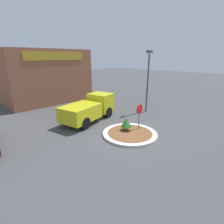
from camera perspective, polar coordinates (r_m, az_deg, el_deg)
name	(u,v)px	position (r m, az deg, el deg)	size (l,w,h in m)	color
ground_plane	(130,135)	(13.28, 5.82, -7.37)	(120.00, 120.00, 0.00)	#474749
traffic_island	(130,134)	(13.25, 5.83, -7.06)	(4.07, 4.07, 0.16)	beige
stop_sign	(139,113)	(13.57, 8.91, -0.17)	(0.74, 0.07, 2.16)	#4C4C51
island_shrub	(126,122)	(13.38, 4.68, -3.30)	(0.80, 0.80, 1.04)	brown
utility_truck	(89,108)	(15.87, -7.37, 1.18)	(5.83, 3.44, 2.20)	gold
storefront_building	(46,76)	(24.35, -20.73, 10.94)	(10.03, 6.07, 6.47)	#93563D
light_pole	(148,77)	(18.27, 11.65, 11.10)	(0.70, 0.30, 6.17)	#4C4C51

